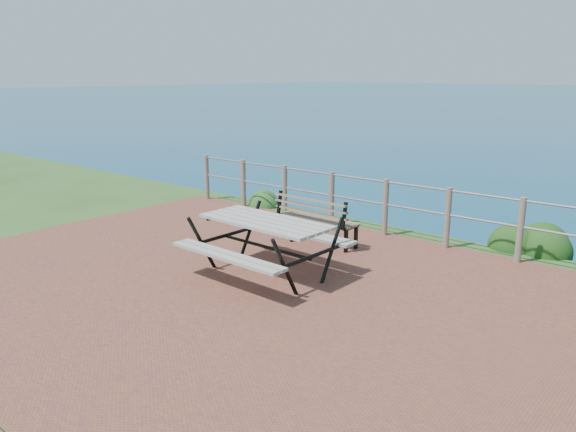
% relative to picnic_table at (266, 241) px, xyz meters
% --- Properties ---
extents(ground, '(10.00, 7.00, 0.12)m').
position_rel_picnic_table_xyz_m(ground, '(0.26, -0.51, -0.51)').
color(ground, brown).
rests_on(ground, ground).
extents(safety_railing, '(9.40, 0.10, 1.00)m').
position_rel_picnic_table_xyz_m(safety_railing, '(0.26, 2.84, 0.06)').
color(safety_railing, '#6B5B4C').
rests_on(safety_railing, ground).
extents(picnic_table, '(1.92, 1.65, 0.80)m').
position_rel_picnic_table_xyz_m(picnic_table, '(0.00, 0.00, 0.00)').
color(picnic_table, gray).
rests_on(picnic_table, ground).
extents(park_bench, '(1.48, 0.40, 0.83)m').
position_rel_picnic_table_xyz_m(park_bench, '(-0.38, 1.73, 0.04)').
color(park_bench, brown).
rests_on(park_bench, ground).
extents(shrub_lip_west, '(0.70, 0.70, 0.42)m').
position_rel_picnic_table_xyz_m(shrub_lip_west, '(-3.11, 3.43, -0.51)').
color(shrub_lip_west, '#1C4B1C').
rests_on(shrub_lip_west, ground).
extents(shrub_lip_east, '(0.87, 0.87, 0.65)m').
position_rel_picnic_table_xyz_m(shrub_lip_east, '(2.51, 3.81, -0.51)').
color(shrub_lip_east, '#1B3D13').
rests_on(shrub_lip_east, ground).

